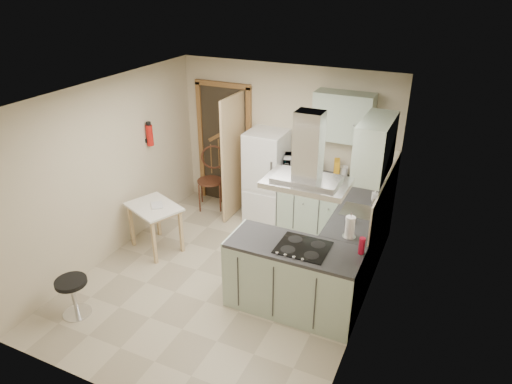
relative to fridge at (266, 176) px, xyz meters
The scene contains 28 objects.
floor 1.96m from the fridge, 83.66° to the right, with size 4.20×4.20×0.00m, color tan.
ceiling 2.52m from the fridge, 83.66° to the right, with size 4.20×4.20×0.00m, color silver.
back_wall 0.62m from the fridge, 56.31° to the left, with size 3.60×3.60×0.00m, color #C2B496.
left_wall 2.46m from the fridge, 131.63° to the right, with size 4.20×4.20×0.00m, color #C2B496.
right_wall 2.74m from the fridge, 41.99° to the right, with size 4.20×4.20×0.00m, color #C2B496.
doorway 0.99m from the fridge, 163.30° to the left, with size 1.10×0.12×2.10m, color brown.
fridge is the anchor object (origin of this frame).
counter_back 0.91m from the fridge, ahead, with size 1.08×0.60×0.90m, color #9EB2A0.
counter_right 1.85m from the fridge, 21.66° to the right, with size 0.60×1.95×0.90m, color #9EB2A0.
splashback 1.26m from the fridge, 13.94° to the left, with size 1.68×0.02×0.50m, color beige.
wall_cabinet_back 1.60m from the fridge, ahead, with size 0.85×0.35×0.70m, color #9EB2A0.
wall_cabinet_right 2.33m from the fridge, 27.50° to the right, with size 0.35×0.90×0.70m, color #9EB2A0.
peninsula 2.35m from the fridge, 58.26° to the right, with size 1.55×0.65×0.90m, color #9EB2A0.
hob 2.39m from the fridge, 56.21° to the right, with size 0.58×0.50×0.01m, color black.
extractor_hood 2.57m from the fridge, 56.21° to the right, with size 0.90×0.55×0.10m, color silver.
sink 1.91m from the fridge, 26.57° to the right, with size 0.45×0.40×0.01m, color silver.
fire_extinguisher 1.93m from the fridge, 149.70° to the right, with size 0.10×0.10×0.32m, color #B2140F.
drop_leaf_table 1.94m from the fridge, 124.57° to the right, with size 0.76×0.57×0.71m, color tan.
bentwood_chair 1.05m from the fridge, behind, with size 0.44×0.44×0.99m, color #55271C.
stool 3.40m from the fridge, 109.25° to the right, with size 0.37×0.37×0.50m, color black.
microwave 0.65m from the fridge, ahead, with size 0.52×0.35×0.29m, color black.
kettle 1.25m from the fridge, ahead, with size 0.14×0.14×0.20m, color silver.
cereal_box 1.17m from the fridge, ahead, with size 0.08×0.20×0.30m, color orange.
soap_bottle 1.89m from the fridge, 13.63° to the right, with size 0.08×0.08×0.17m, color #A5A4B0.
paper_towel 2.33m from the fridge, 41.24° to the right, with size 0.11×0.11×0.28m, color white.
cup 2.06m from the fridge, 35.65° to the right, with size 0.11×0.11×0.09m, color silver.
red_bottle 2.67m from the fridge, 42.90° to the right, with size 0.07×0.07×0.20m, color #B50F2B.
book 1.93m from the fridge, 124.48° to the right, with size 0.16×0.22×0.10m, color maroon.
Camera 1 is at (2.48, -4.39, 3.76)m, focal length 32.00 mm.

